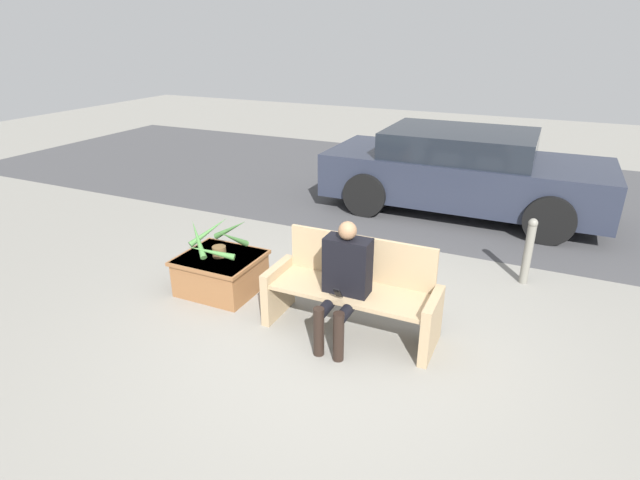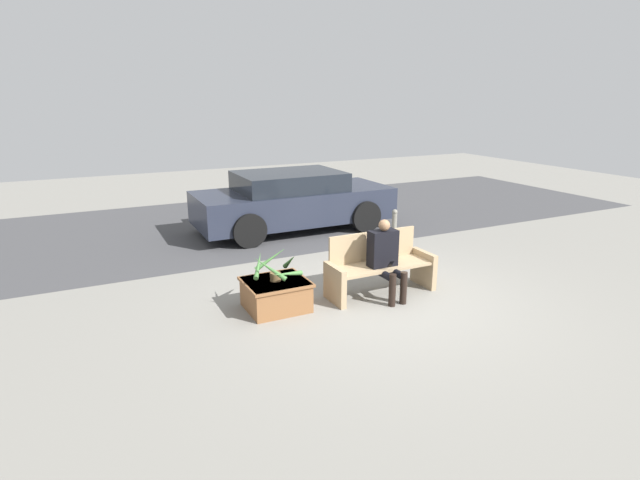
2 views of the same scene
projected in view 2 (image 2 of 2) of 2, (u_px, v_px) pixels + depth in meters
The scene contains 8 objects.
ground_plane at pixel (383, 299), 7.59m from camera, with size 30.00×30.00×0.00m, color gray.
road_surface at pixel (259, 220), 12.36m from camera, with size 20.00×6.00×0.01m, color #424244.
bench at pixel (379, 266), 7.75m from camera, with size 1.72×0.58×0.94m.
person_seated at pixel (386, 255), 7.51m from camera, with size 0.44×0.60×1.21m.
planter_box at pixel (276, 293), 7.19m from camera, with size 0.89×0.80×0.43m.
potted_plant at pixel (275, 267), 7.06m from camera, with size 0.71×0.72×0.44m.
parked_car at pixel (293, 200), 11.34m from camera, with size 4.43×1.98×1.34m.
bollard_post at pixel (394, 229), 9.94m from camera, with size 0.11×0.11×0.82m.
Camera 2 is at (-3.98, -5.88, 2.98)m, focal length 28.00 mm.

